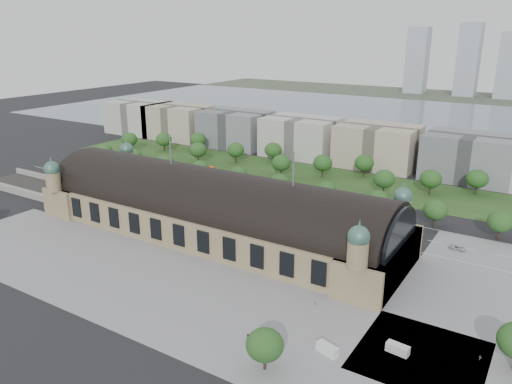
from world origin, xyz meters
The scene contains 65 objects.
ground centered at (0.00, 0.00, 0.00)m, with size 900.00×900.00×0.00m, color black.
station centered at (0.00, 0.00, 10.28)m, with size 150.00×48.40×44.30m.
track_cutting centered at (-110.00, -2.21, 0.70)m, with size 70.00×24.00×3.10m.
plaza_south centered at (10.00, -44.00, 0.00)m, with size 190.00×48.00×0.12m, color gray.
plaza_east centered at (103.00, 0.00, 0.00)m, with size 56.00×100.00×0.12m, color gray.
road_slab centered at (-20.00, 38.00, 0.00)m, with size 260.00×26.00×0.10m, color black.
grass_belt centered at (-15.00, 93.00, 0.00)m, with size 300.00×45.00×0.10m, color #25461C.
petrol_station centered at (-53.91, 65.28, 2.95)m, with size 14.00×13.00×5.05m.
lake centered at (0.00, 298.00, 0.00)m, with size 700.00×320.00×0.08m, color slate.
far_shore centered at (0.00, 498.00, 0.00)m, with size 700.00×120.00×0.14m, color #44513D.
far_tower_left centered at (-60.00, 508.00, 40.00)m, with size 24.00×24.00×80.00m, color #9EA8B2.
far_tower_mid centered at (0.00, 508.00, 42.50)m, with size 24.00×24.00×85.00m, color #9EA8B2.
far_tower_right centered at (45.00, 508.00, 37.50)m, with size 24.00×24.00×75.00m, color #9EA8B2.
office_0 centered at (-170.00, 133.00, 12.00)m, with size 45.00×32.00×24.00m, color #B4B3AB.
office_1 centered at (-130.00, 133.00, 12.00)m, with size 45.00×32.00×24.00m, color #B4A58D.
office_2 centered at (-80.00, 133.00, 12.00)m, with size 45.00×32.00×24.00m, color gray.
office_3 centered at (-30.00, 133.00, 12.00)m, with size 45.00×32.00×24.00m, color #B4B3AB.
office_4 centered at (20.00, 133.00, 12.00)m, with size 45.00×32.00×24.00m, color #B4A58D.
office_5 centered at (70.00, 133.00, 12.00)m, with size 45.00×32.00×24.00m, color gray.
tree_row_0 centered at (-120.00, 53.00, 7.43)m, with size 9.60×9.60×11.52m.
tree_row_1 centered at (-96.00, 53.00, 7.43)m, with size 9.60×9.60×11.52m.
tree_row_2 centered at (-72.00, 53.00, 7.43)m, with size 9.60×9.60×11.52m.
tree_row_3 centered at (-48.00, 53.00, 7.43)m, with size 9.60×9.60×11.52m.
tree_row_4 centered at (-24.00, 53.00, 7.43)m, with size 9.60×9.60×11.52m.
tree_row_5 centered at (0.00, 53.00, 7.43)m, with size 9.60×9.60×11.52m.
tree_row_6 centered at (24.00, 53.00, 7.43)m, with size 9.60×9.60×11.52m.
tree_row_7 centered at (48.00, 53.00, 7.43)m, with size 9.60×9.60×11.52m.
tree_row_8 centered at (72.00, 53.00, 7.43)m, with size 9.60×9.60×11.52m.
tree_row_9 centered at (96.00, 53.00, 7.43)m, with size 9.60×9.60×11.52m.
tree_belt_0 centered at (-130.00, 83.00, 8.05)m, with size 10.40×10.40×12.48m.
tree_belt_1 centered at (-111.00, 95.00, 8.05)m, with size 10.40×10.40×12.48m.
tree_belt_2 centered at (-92.00, 107.00, 8.05)m, with size 10.40×10.40×12.48m.
tree_belt_3 centered at (-73.00, 83.00, 8.05)m, with size 10.40×10.40×12.48m.
tree_belt_4 centered at (-54.00, 95.00, 8.05)m, with size 10.40×10.40×12.48m.
tree_belt_5 centered at (-35.00, 107.00, 8.05)m, with size 10.40×10.40×12.48m.
tree_belt_6 centered at (-16.00, 83.00, 8.05)m, with size 10.40×10.40×12.48m.
tree_belt_7 centered at (3.00, 95.00, 8.05)m, with size 10.40×10.40×12.48m.
tree_belt_8 centered at (22.00, 107.00, 8.05)m, with size 10.40×10.40×12.48m.
tree_belt_9 centered at (41.00, 83.00, 8.05)m, with size 10.40×10.40×12.48m.
tree_belt_10 centered at (60.00, 95.00, 8.05)m, with size 10.40×10.40×12.48m.
tree_belt_11 centered at (79.00, 107.00, 8.05)m, with size 10.40×10.40×12.48m.
tree_plaza_s centered at (60.00, -60.00, 6.80)m, with size 9.00×9.00×10.64m.
traffic_car_0 centered at (-116.46, 31.30, 0.68)m, with size 1.61×4.01×1.37m, color silver.
traffic_car_1 centered at (-83.85, 38.09, 0.81)m, with size 1.72×4.92×1.62m, color gray.
traffic_car_2 centered at (-50.17, 31.20, 0.78)m, with size 2.58×5.59×1.55m, color black.
traffic_car_3 centered at (-16.56, 39.43, 0.79)m, with size 2.22×5.47×1.59m, color #9B3213.
traffic_car_4 centered at (9.48, 33.26, 0.67)m, with size 1.57×3.91×1.33m, color #1E1A4A.
traffic_car_5 centered at (33.54, 39.29, 0.69)m, with size 1.46×4.17×1.38m, color #5C5E64.
traffic_car_6 centered at (84.51, 35.07, 0.81)m, with size 2.67×5.80×1.61m, color silver.
parked_car_0 centered at (-53.12, 25.00, 0.64)m, with size 1.36×3.91×1.29m, color black.
parked_car_1 centered at (-68.92, 21.00, 0.78)m, with size 2.58×5.60×1.56m, color maroon.
parked_car_2 centered at (-58.07, 21.00, 0.68)m, with size 1.91×4.69×1.36m, color #1B1B4C.
parked_car_3 centered at (-41.34, 24.24, 0.71)m, with size 1.68×4.16×1.42m, color #575B5F.
parked_car_4 centered at (-54.79, 22.98, 0.72)m, with size 1.52×4.37×1.44m, color silver.
parked_car_5 centered at (-51.89, 21.00, 0.67)m, with size 2.23×4.83×1.34m, color #93949B.
parked_car_6 centered at (-35.91, 25.00, 0.78)m, with size 2.18×5.36×1.56m, color black.
bus_west centered at (-5.60, 29.19, 1.62)m, with size 2.73×11.66×3.25m, color #AF281C.
bus_mid centered at (10.36, 32.00, 1.84)m, with size 3.10×13.23×3.69m, color white.
bus_east centered at (32.49, 29.35, 1.84)m, with size 3.09×13.19×3.68m, color silver.
van_east centered at (84.38, -37.10, 1.17)m, with size 5.87×2.87×2.45m.
van_south centered at (69.71, -46.42, 1.19)m, with size 6.17×3.86×2.49m.
pedestrian_0 centered at (58.18, -29.01, 0.84)m, with size 0.82×0.47×1.67m, color gray.
pedestrian_1 centered at (83.29, -36.52, 0.92)m, with size 0.67×0.44×1.83m, color gray.
pedestrian_2 centered at (102.57, -29.32, 0.79)m, with size 0.77×0.44×1.58m, color gray.
pedestrian_4 centered at (50.12, -52.08, 0.80)m, with size 1.03×0.45×1.60m, color gray.
Camera 1 is at (110.83, -144.98, 76.49)m, focal length 35.00 mm.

